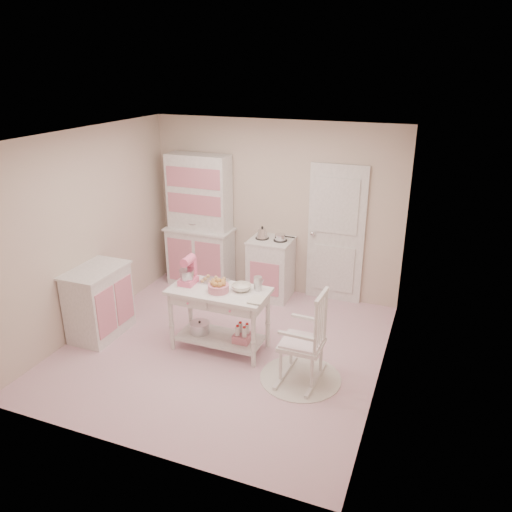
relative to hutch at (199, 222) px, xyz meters
The scene contains 14 objects.
room_shell 2.11m from the hutch, 55.34° to the right, with size 3.84×3.84×2.62m.
door 2.11m from the hutch, ahead, with size 0.82×0.05×2.04m, color white.
hutch is the anchor object (origin of this frame).
stove 1.33m from the hutch, ahead, with size 0.62×0.57×0.92m, color white.
base_cabinet 2.06m from the hutch, 104.13° to the right, with size 0.54×0.84×0.92m, color white.
lace_rug 3.13m from the hutch, 40.86° to the right, with size 0.92×0.92×0.01m, color white.
rocking_chair 2.99m from the hutch, 40.86° to the right, with size 0.48×0.72×1.10m, color white.
work_table 2.10m from the hutch, 56.28° to the right, with size 1.20×0.60×0.80m, color white.
stand_mixer 1.79m from the hutch, 67.20° to the right, with size 0.20×0.28×0.34m, color pink.
cookie_tray 1.79m from the hutch, 57.09° to the right, with size 0.34×0.24×0.02m, color silver.
bread_basket 2.07m from the hutch, 56.59° to the right, with size 0.25×0.25×0.09m, color pink.
mixing_bowl 2.11m from the hutch, 49.15° to the right, with size 0.23×0.23×0.07m, color silver.
metal_pitcher 2.17m from the hutch, 44.15° to the right, with size 0.10×0.10×0.17m, color silver.
recipe_book 2.38m from the hutch, 48.84° to the right, with size 0.17×0.22×0.02m, color silver.
Camera 1 is at (2.34, -4.89, 3.34)m, focal length 35.00 mm.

